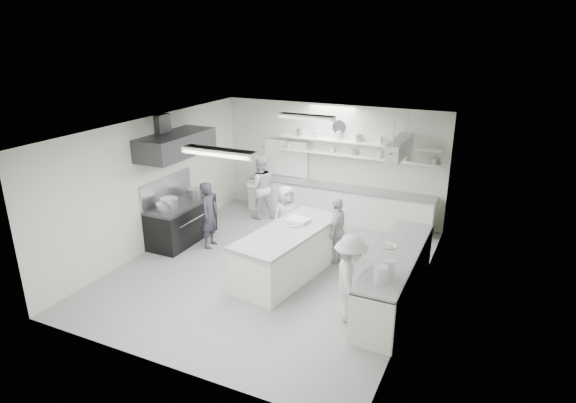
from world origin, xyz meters
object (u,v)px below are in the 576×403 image
at_px(prep_island, 289,254).
at_px(cook_stove, 209,215).
at_px(stove, 182,223).
at_px(back_counter, 337,204).
at_px(right_counter, 395,279).
at_px(cook_back, 260,187).

relative_size(prep_island, cook_stove, 1.67).
relative_size(stove, back_counter, 0.36).
bearing_deg(cook_stove, prep_island, -110.90).
relative_size(stove, right_counter, 0.55).
bearing_deg(right_counter, prep_island, 177.68).
height_order(stove, prep_island, prep_island).
height_order(right_counter, cook_stove, cook_stove).
distance_m(stove, cook_back, 2.37).
bearing_deg(cook_back, stove, 25.10).
distance_m(stove, back_counter, 4.03).
distance_m(back_counter, cook_stove, 3.52).
bearing_deg(cook_stove, stove, 82.00).
xyz_separation_m(back_counter, cook_stove, (-2.10, -2.80, 0.32)).
distance_m(back_counter, cook_back, 2.07).
bearing_deg(right_counter, cook_stove, 172.31).
xyz_separation_m(back_counter, right_counter, (2.35, -3.40, 0.01)).
relative_size(stove, prep_island, 0.69).
bearing_deg(cook_stove, cook_back, -13.13).
bearing_deg(stove, cook_stove, 0.07).
height_order(back_counter, prep_island, prep_island).
height_order(prep_island, cook_stove, cook_stove).
bearing_deg(back_counter, cook_back, -160.37).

